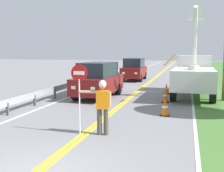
{
  "coord_description": "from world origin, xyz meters",
  "views": [
    {
      "loc": [
        3.27,
        -5.28,
        2.76
      ],
      "look_at": [
        0.0,
        7.1,
        1.2
      ],
      "focal_mm": 45.94,
      "sensor_mm": 36.0,
      "label": 1
    }
  ],
  "objects_px": {
    "traffic_cone_mid": "(165,96)",
    "traffic_cone_tail": "(166,89)",
    "flagger_worker": "(102,104)",
    "stop_sign_paddle": "(79,83)",
    "utility_bucket_truck": "(194,73)",
    "traffic_cone_lead": "(165,108)",
    "oncoming_suv_second": "(134,69)",
    "oncoming_suv_nearest": "(98,80)"
  },
  "relations": [
    {
      "from": "traffic_cone_mid",
      "to": "traffic_cone_tail",
      "type": "relative_size",
      "value": 1.0
    },
    {
      "from": "traffic_cone_tail",
      "to": "traffic_cone_lead",
      "type": "bearing_deg",
      "value": -86.52
    },
    {
      "from": "flagger_worker",
      "to": "stop_sign_paddle",
      "type": "relative_size",
      "value": 0.78
    },
    {
      "from": "stop_sign_paddle",
      "to": "traffic_cone_tail",
      "type": "height_order",
      "value": "stop_sign_paddle"
    },
    {
      "from": "traffic_cone_mid",
      "to": "traffic_cone_tail",
      "type": "xyz_separation_m",
      "value": [
        -0.16,
        3.1,
        0.0
      ]
    },
    {
      "from": "oncoming_suv_nearest",
      "to": "traffic_cone_tail",
      "type": "height_order",
      "value": "oncoming_suv_nearest"
    },
    {
      "from": "flagger_worker",
      "to": "traffic_cone_tail",
      "type": "bearing_deg",
      "value": 81.88
    },
    {
      "from": "oncoming_suv_nearest",
      "to": "traffic_cone_tail",
      "type": "distance_m",
      "value": 4.61
    },
    {
      "from": "flagger_worker",
      "to": "oncoming_suv_second",
      "type": "bearing_deg",
      "value": 97.1
    },
    {
      "from": "traffic_cone_tail",
      "to": "oncoming_suv_nearest",
      "type": "bearing_deg",
      "value": -147.84
    },
    {
      "from": "utility_bucket_truck",
      "to": "oncoming_suv_second",
      "type": "distance_m",
      "value": 9.91
    },
    {
      "from": "stop_sign_paddle",
      "to": "oncoming_suv_second",
      "type": "relative_size",
      "value": 0.5
    },
    {
      "from": "stop_sign_paddle",
      "to": "flagger_worker",
      "type": "bearing_deg",
      "value": 6.76
    },
    {
      "from": "flagger_worker",
      "to": "traffic_cone_tail",
      "type": "distance_m",
      "value": 9.89
    },
    {
      "from": "utility_bucket_truck",
      "to": "traffic_cone_tail",
      "type": "xyz_separation_m",
      "value": [
        -1.67,
        0.16,
        -1.08
      ]
    },
    {
      "from": "stop_sign_paddle",
      "to": "traffic_cone_lead",
      "type": "height_order",
      "value": "stop_sign_paddle"
    },
    {
      "from": "traffic_cone_mid",
      "to": "traffic_cone_tail",
      "type": "height_order",
      "value": "same"
    },
    {
      "from": "stop_sign_paddle",
      "to": "oncoming_suv_second",
      "type": "bearing_deg",
      "value": 94.66
    },
    {
      "from": "oncoming_suv_nearest",
      "to": "stop_sign_paddle",
      "type": "bearing_deg",
      "value": -77.14
    },
    {
      "from": "oncoming_suv_second",
      "to": "traffic_cone_tail",
      "type": "bearing_deg",
      "value": -66.14
    },
    {
      "from": "utility_bucket_truck",
      "to": "traffic_cone_tail",
      "type": "height_order",
      "value": "utility_bucket_truck"
    },
    {
      "from": "stop_sign_paddle",
      "to": "traffic_cone_tail",
      "type": "xyz_separation_m",
      "value": [
        2.16,
        9.85,
        -1.37
      ]
    },
    {
      "from": "traffic_cone_tail",
      "to": "flagger_worker",
      "type": "bearing_deg",
      "value": -98.12
    },
    {
      "from": "traffic_cone_mid",
      "to": "stop_sign_paddle",
      "type": "bearing_deg",
      "value": -108.96
    },
    {
      "from": "stop_sign_paddle",
      "to": "oncoming_suv_nearest",
      "type": "height_order",
      "value": "stop_sign_paddle"
    },
    {
      "from": "stop_sign_paddle",
      "to": "traffic_cone_lead",
      "type": "xyz_separation_m",
      "value": [
        2.54,
        3.49,
        -1.37
      ]
    },
    {
      "from": "oncoming_suv_second",
      "to": "traffic_cone_lead",
      "type": "xyz_separation_m",
      "value": [
        4.02,
        -14.57,
        -0.72
      ]
    },
    {
      "from": "stop_sign_paddle",
      "to": "traffic_cone_tail",
      "type": "relative_size",
      "value": 3.33
    },
    {
      "from": "flagger_worker",
      "to": "traffic_cone_mid",
      "type": "distance_m",
      "value": 6.88
    },
    {
      "from": "traffic_cone_tail",
      "to": "stop_sign_paddle",
      "type": "bearing_deg",
      "value": -102.35
    },
    {
      "from": "stop_sign_paddle",
      "to": "oncoming_suv_nearest",
      "type": "xyz_separation_m",
      "value": [
        -1.7,
        7.43,
        -0.65
      ]
    },
    {
      "from": "utility_bucket_truck",
      "to": "traffic_cone_lead",
      "type": "distance_m",
      "value": 6.43
    },
    {
      "from": "utility_bucket_truck",
      "to": "oncoming_suv_second",
      "type": "relative_size",
      "value": 1.48
    },
    {
      "from": "traffic_cone_lead",
      "to": "traffic_cone_tail",
      "type": "height_order",
      "value": "same"
    },
    {
      "from": "flagger_worker",
      "to": "traffic_cone_tail",
      "type": "xyz_separation_m",
      "value": [
        1.39,
        9.76,
        -0.71
      ]
    },
    {
      "from": "stop_sign_paddle",
      "to": "oncoming_suv_nearest",
      "type": "relative_size",
      "value": 0.5
    },
    {
      "from": "oncoming_suv_nearest",
      "to": "traffic_cone_mid",
      "type": "height_order",
      "value": "oncoming_suv_nearest"
    },
    {
      "from": "utility_bucket_truck",
      "to": "traffic_cone_tail",
      "type": "bearing_deg",
      "value": 174.59
    },
    {
      "from": "traffic_cone_lead",
      "to": "oncoming_suv_second",
      "type": "bearing_deg",
      "value": 105.41
    },
    {
      "from": "utility_bucket_truck",
      "to": "traffic_cone_lead",
      "type": "bearing_deg",
      "value": -101.64
    },
    {
      "from": "stop_sign_paddle",
      "to": "traffic_cone_tail",
      "type": "distance_m",
      "value": 10.18
    },
    {
      "from": "oncoming_suv_second",
      "to": "traffic_cone_tail",
      "type": "height_order",
      "value": "oncoming_suv_second"
    }
  ]
}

